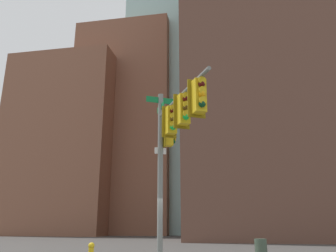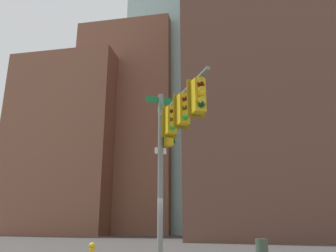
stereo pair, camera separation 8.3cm
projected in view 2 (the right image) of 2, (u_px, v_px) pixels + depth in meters
The scene contains 6 objects.
signal_pole_assembly at pixel (173, 132), 11.62m from camera, with size 2.73×4.28×6.58m.
litter_bin at pixel (262, 250), 15.33m from camera, with size 0.56×0.56×0.95m, color #384738.
building_brick_nearside at pixel (287, 61), 40.19m from camera, with size 23.60×14.97×40.76m, color brown.
building_brick_midblock at pixel (71, 146), 55.78m from camera, with size 16.99×14.27×28.25m, color brown.
building_glass_tower at pixel (206, 70), 71.75m from camera, with size 25.40×31.66×66.77m, color #9EC6C1.
building_brick_farside at pixel (134, 132), 61.56m from camera, with size 16.38×18.57×35.81m, color brown.
Camera 2 is at (3.06, -12.68, 1.61)m, focal length 35.78 mm.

